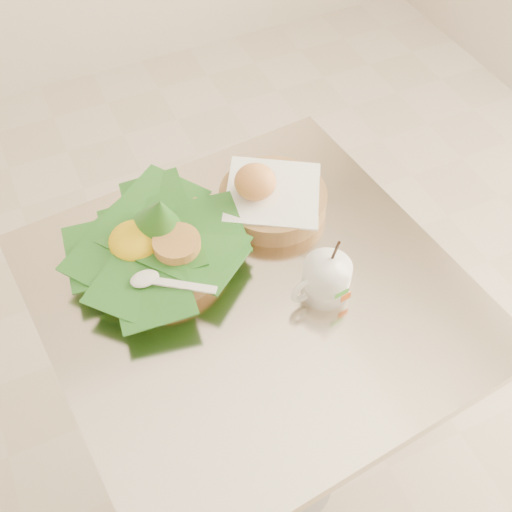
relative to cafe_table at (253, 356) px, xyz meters
name	(u,v)px	position (x,y,z in m)	size (l,w,h in m)	color
floor	(198,462)	(-0.14, 0.05, -0.53)	(3.60, 3.60, 0.00)	beige
cafe_table	(253,356)	(0.00, 0.00, 0.00)	(0.76, 0.76, 0.75)	gray
rice_basket	(156,241)	(-0.12, 0.14, 0.26)	(0.31, 0.32, 0.16)	#9F7144
bread_basket	(270,196)	(0.11, 0.17, 0.25)	(0.24, 0.24, 0.11)	#9F7144
coffee_mug	(325,279)	(0.11, -0.05, 0.26)	(0.11, 0.09, 0.14)	white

